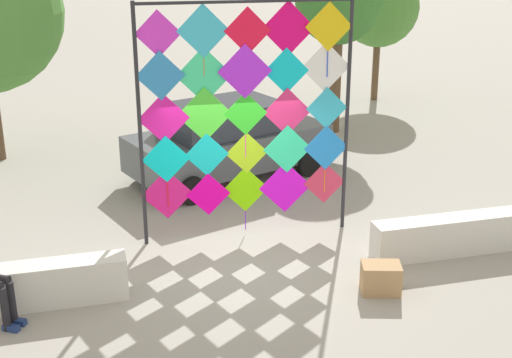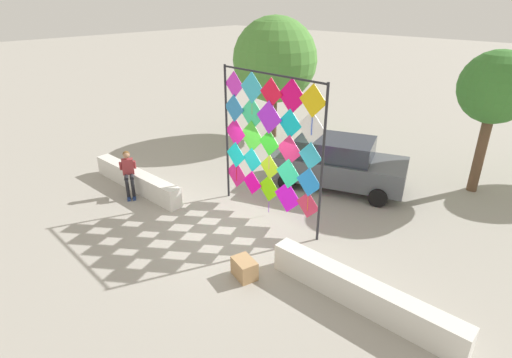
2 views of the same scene
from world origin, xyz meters
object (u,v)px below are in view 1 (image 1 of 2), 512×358
Objects in this scene: kite_display_rack at (246,108)px; cardboard_box_large at (381,278)px; parked_car at (227,140)px; tree_palm_like at (379,7)px; tree_far_right at (342,1)px.

cardboard_box_large is at bearing -60.09° from kite_display_rack.
tree_palm_like is (6.26, 6.03, 2.05)m from parked_car.
parked_car is 1.04× the size of tree_far_right.
kite_display_rack is 11.33m from tree_palm_like.
cardboard_box_large is 0.13× the size of tree_far_right.
tree_far_right reaches higher than kite_display_rack.
parked_car is (0.36, 3.15, -1.53)m from kite_display_rack.
cardboard_box_large is at bearing -106.78° from tree_far_right.
kite_display_rack is 7.08× the size of cardboard_box_large.
tree_far_right is (2.58, 8.56, 3.26)m from cardboard_box_large.
parked_car is 8.93m from tree_palm_like.
tree_palm_like is at bearing 51.73° from tree_far_right.
cardboard_box_large is 9.51m from tree_far_right.
kite_display_rack is at bearing -124.35° from tree_far_right.
tree_far_right reaches higher than parked_car.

